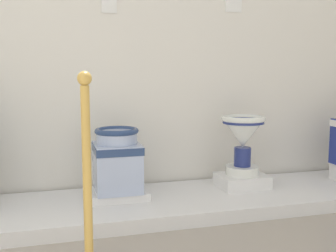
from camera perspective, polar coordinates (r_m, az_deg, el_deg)
name	(u,v)px	position (r m, az deg, el deg)	size (l,w,h in m)	color
display_platform	(185,202)	(2.86, 2.38, -10.66)	(3.77, 0.75, 0.09)	white
plinth_block_rightmost	(118,194)	(2.81, -7.14, -9.56)	(0.40, 0.29, 0.05)	white
antique_toilet_rightmost	(117,158)	(2.74, -7.23, -4.58)	(0.31, 0.33, 0.43)	#ADBDE0
plinth_block_pale_glazed	(242,181)	(3.10, 10.43, -7.62)	(0.36, 0.29, 0.09)	white
antique_toilet_pale_glazed	(243,136)	(3.03, 10.58, -1.39)	(0.32, 0.32, 0.44)	white
info_placard_second	(109,1)	(3.05, -8.38, 17.08)	(0.11, 0.01, 0.16)	white
info_placard_third	(233,2)	(3.32, 9.26, 17.02)	(0.14, 0.01, 0.16)	white
stanchion_post_near_left	(88,215)	(1.89, -11.26, -12.29)	(0.23, 0.23, 0.94)	gold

